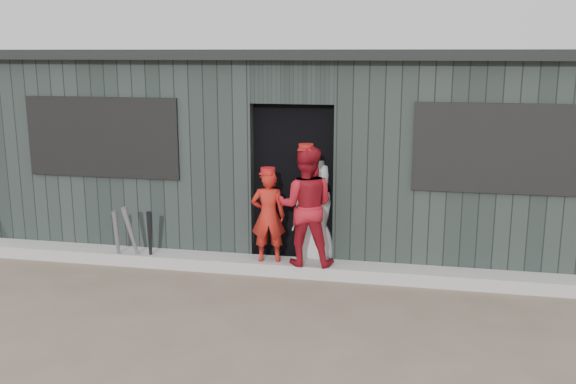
% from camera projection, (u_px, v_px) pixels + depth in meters
% --- Properties ---
extents(ground, '(80.00, 80.00, 0.00)m').
position_uv_depth(ground, '(249.00, 338.00, 5.94)').
color(ground, brown).
rests_on(ground, ground).
extents(curb, '(8.00, 0.36, 0.15)m').
position_uv_depth(curb, '(288.00, 267.00, 7.66)').
color(curb, '#A3A39E').
rests_on(curb, ground).
extents(bat_left, '(0.11, 0.19, 0.72)m').
position_uv_depth(bat_left, '(117.00, 238.00, 7.85)').
color(bat_left, gray).
rests_on(bat_left, ground).
extents(bat_mid, '(0.17, 0.30, 0.79)m').
position_uv_depth(bat_mid, '(132.00, 237.00, 7.79)').
color(bat_mid, gray).
rests_on(bat_mid, ground).
extents(bat_right, '(0.16, 0.24, 0.73)m').
position_uv_depth(bat_right, '(150.00, 239.00, 7.80)').
color(bat_right, black).
rests_on(bat_right, ground).
extents(player_red_left, '(0.45, 0.34, 1.11)m').
position_uv_depth(player_red_left, '(268.00, 216.00, 7.55)').
color(player_red_left, '#AC1E15').
rests_on(player_red_left, curb).
extents(player_red_right, '(0.71, 0.57, 1.40)m').
position_uv_depth(player_red_right, '(306.00, 206.00, 7.41)').
color(player_red_right, maroon).
rests_on(player_red_right, curb).
extents(player_grey_back, '(0.70, 0.52, 1.30)m').
position_uv_depth(player_grey_back, '(317.00, 215.00, 7.81)').
color(player_grey_back, '#B6B6B6').
rests_on(player_grey_back, ground).
extents(dugout, '(8.30, 3.30, 2.62)m').
position_uv_depth(dugout, '(312.00, 147.00, 9.02)').
color(dugout, black).
rests_on(dugout, ground).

